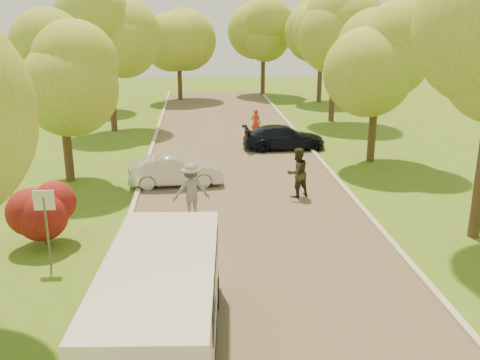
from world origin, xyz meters
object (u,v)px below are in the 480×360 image
object	(u,v)px
dark_sedan	(284,137)
street_sign	(45,212)
silver_sedan	(176,170)
minivan	(161,306)
person_striped	(256,123)
longboard	(192,218)
skateboarder	(191,191)
person_olive	(297,173)

from	to	relation	value
dark_sedan	street_sign	bearing A→B (deg)	144.38
dark_sedan	silver_sedan	bearing A→B (deg)	135.16
silver_sedan	dark_sedan	size ratio (longest dim) A/B	0.90
dark_sedan	minivan	bearing A→B (deg)	161.15
silver_sedan	dark_sedan	distance (m)	7.78
street_sign	person_striped	distance (m)	17.40
street_sign	silver_sedan	distance (m)	7.78
minivan	dark_sedan	xyz separation A→B (m)	(5.21, 17.01, -0.48)
longboard	person_striped	bearing A→B (deg)	-116.89
longboard	person_striped	world-z (taller)	person_striped
longboard	skateboarder	distance (m)	0.97
street_sign	longboard	bearing A→B (deg)	37.80
person_olive	street_sign	bearing A→B (deg)	6.62
person_olive	person_striped	bearing A→B (deg)	-114.89
minivan	skateboarder	distance (m)	7.31
person_striped	person_olive	distance (m)	10.55
dark_sedan	skateboarder	xyz separation A→B (m)	(-4.66, -9.73, 0.46)
minivan	silver_sedan	distance (m)	11.33
longboard	skateboarder	bearing A→B (deg)	105.23
street_sign	dark_sedan	distance (m)	15.33
street_sign	skateboarder	world-z (taller)	street_sign
silver_sedan	person_olive	xyz separation A→B (m)	(4.59, -1.83, 0.33)
person_olive	longboard	bearing A→B (deg)	2.16
silver_sedan	skateboarder	size ratio (longest dim) A/B	1.98
skateboarder	person_olive	distance (m)	4.52
minivan	person_olive	world-z (taller)	minivan
dark_sedan	longboard	distance (m)	10.79
silver_sedan	person_striped	distance (m)	9.66
street_sign	minivan	xyz separation A→B (m)	(3.30, -4.29, -0.47)
street_sign	person_olive	world-z (taller)	street_sign
minivan	person_olive	distance (m)	10.50
street_sign	person_striped	xyz separation A→B (m)	(7.40, 15.73, -0.79)
silver_sedan	dark_sedan	xyz separation A→B (m)	(5.31, 5.69, -0.01)
longboard	person_olive	size ratio (longest dim) A/B	0.53
street_sign	person_olive	xyz separation A→B (m)	(7.80, 5.20, -0.62)
skateboarder	dark_sedan	bearing A→B (deg)	-126.92
minivan	person_striped	bearing A→B (deg)	82.11
minivan	person_striped	distance (m)	20.44
silver_sedan	person_striped	bearing A→B (deg)	-29.16
minivan	longboard	bearing A→B (deg)	89.32
silver_sedan	longboard	bearing A→B (deg)	-174.27
street_sign	skateboarder	distance (m)	4.91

